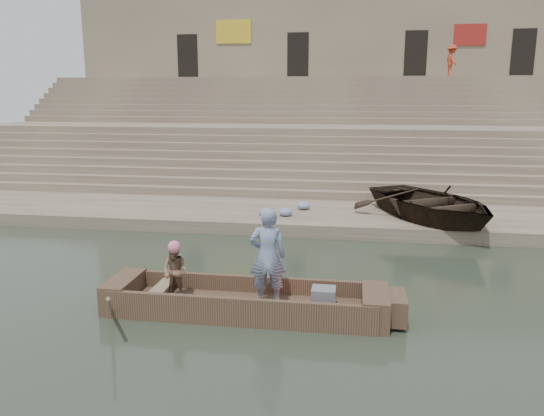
% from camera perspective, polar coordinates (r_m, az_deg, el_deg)
% --- Properties ---
extents(ground, '(120.00, 120.00, 0.00)m').
position_cam_1_polar(ground, '(10.51, -0.88, -11.93)').
color(ground, '#252F23').
rests_on(ground, ground).
extents(lower_landing, '(32.00, 4.00, 0.40)m').
position_cam_1_polar(lower_landing, '(17.99, 3.45, -0.94)').
color(lower_landing, gray).
rests_on(lower_landing, ground).
extents(mid_landing, '(32.00, 3.00, 2.80)m').
position_cam_1_polar(mid_landing, '(25.16, 5.14, 5.59)').
color(mid_landing, gray).
rests_on(mid_landing, ground).
extents(upper_landing, '(32.00, 3.00, 5.20)m').
position_cam_1_polar(upper_landing, '(32.03, 6.04, 9.15)').
color(upper_landing, gray).
rests_on(upper_landing, ground).
extents(ghat_steps, '(32.00, 11.00, 5.20)m').
position_cam_1_polar(ghat_steps, '(26.80, 5.40, 6.85)').
color(ghat_steps, gray).
rests_on(ghat_steps, ground).
extents(building_wall, '(32.00, 5.07, 11.20)m').
position_cam_1_polar(building_wall, '(36.00, 6.50, 14.26)').
color(building_wall, gray).
rests_on(building_wall, ground).
extents(main_rowboat, '(5.00, 1.30, 0.22)m').
position_cam_1_polar(main_rowboat, '(10.77, -2.94, -10.68)').
color(main_rowboat, brown).
rests_on(main_rowboat, ground).
extents(rowboat_trim, '(6.04, 2.63, 1.82)m').
position_cam_1_polar(rowboat_trim, '(10.65, -1.82, -9.80)').
color(rowboat_trim, brown).
rests_on(rowboat_trim, ground).
extents(standing_man, '(0.78, 0.58, 1.96)m').
position_cam_1_polar(standing_man, '(10.34, -0.49, -5.20)').
color(standing_man, navy).
rests_on(standing_man, main_rowboat).
extents(rowing_man, '(0.64, 0.55, 1.15)m').
position_cam_1_polar(rowing_man, '(10.90, -10.38, -6.75)').
color(rowing_man, '#2A7E56').
rests_on(rowing_man, main_rowboat).
extents(television, '(0.46, 0.42, 0.40)m').
position_cam_1_polar(television, '(10.46, 5.50, -9.59)').
color(television, slate).
rests_on(television, main_rowboat).
extents(beached_rowboat, '(5.75, 6.25, 1.06)m').
position_cam_1_polar(beached_rowboat, '(17.39, 16.79, 0.54)').
color(beached_rowboat, '#2D2116').
rests_on(beached_rowboat, lower_landing).
extents(pedestrian, '(0.81, 1.20, 1.72)m').
position_cam_1_polar(pedestrian, '(32.02, 18.77, 14.78)').
color(pedestrian, '#B93A1F').
rests_on(pedestrian, upper_landing).
extents(cloth_bundles, '(0.92, 1.51, 0.26)m').
position_cam_1_polar(cloth_bundles, '(17.67, 2.46, -0.07)').
color(cloth_bundles, '#3F5999').
rests_on(cloth_bundles, lower_landing).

